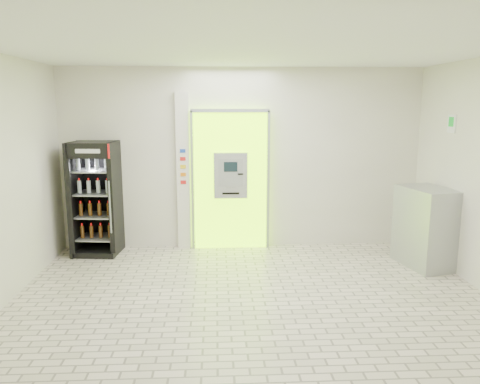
{
  "coord_description": "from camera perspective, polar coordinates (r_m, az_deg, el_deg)",
  "views": [
    {
      "loc": [
        -0.44,
        -5.28,
        2.39
      ],
      "look_at": [
        -0.1,
        1.2,
        1.18
      ],
      "focal_mm": 35.0,
      "sensor_mm": 36.0,
      "label": 1
    }
  ],
  "objects": [
    {
      "name": "ground",
      "position": [
        5.81,
        1.66,
        -13.73
      ],
      "size": [
        6.0,
        6.0,
        0.0
      ],
      "primitive_type": "plane",
      "color": "beige",
      "rests_on": "ground"
    },
    {
      "name": "room_shell",
      "position": [
        5.32,
        1.77,
        4.65
      ],
      "size": [
        6.0,
        6.0,
        6.0
      ],
      "color": "silver",
      "rests_on": "ground"
    },
    {
      "name": "atm_assembly",
      "position": [
        7.79,
        -1.18,
        1.57
      ],
      "size": [
        1.3,
        0.24,
        2.33
      ],
      "color": "#97FF00",
      "rests_on": "ground"
    },
    {
      "name": "pillar",
      "position": [
        7.82,
        -6.92,
        2.48
      ],
      "size": [
        0.22,
        0.11,
        2.6
      ],
      "color": "silver",
      "rests_on": "ground"
    },
    {
      "name": "beverage_cooler",
      "position": [
        7.87,
        -17.14,
        -1.01
      ],
      "size": [
        0.74,
        0.69,
        1.82
      ],
      "rotation": [
        0.0,
        0.0,
        -0.1
      ],
      "color": "black",
      "rests_on": "ground"
    },
    {
      "name": "steel_cabinet",
      "position": [
        7.53,
        21.77,
        -4.01
      ],
      "size": [
        0.78,
        1.0,
        1.19
      ],
      "rotation": [
        0.0,
        0.0,
        0.21
      ],
      "color": "#9EA0A5",
      "rests_on": "ground"
    },
    {
      "name": "exit_sign",
      "position": [
        7.51,
        24.4,
        7.59
      ],
      "size": [
        0.02,
        0.22,
        0.26
      ],
      "color": "white",
      "rests_on": "room_shell"
    }
  ]
}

